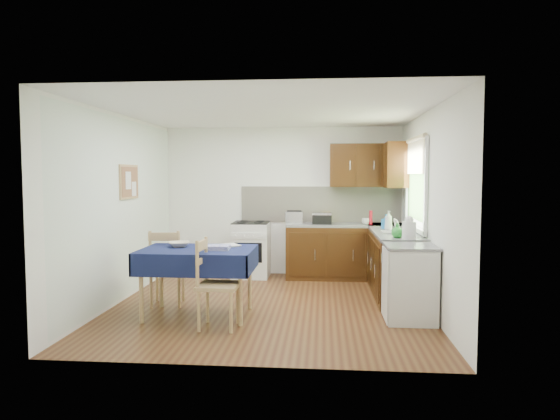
# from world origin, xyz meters

# --- Properties ---
(floor) EXTENTS (4.20, 4.20, 0.00)m
(floor) POSITION_xyz_m (0.00, 0.00, 0.00)
(floor) COLOR #492413
(floor) RESTS_ON ground
(ceiling) EXTENTS (4.00, 4.20, 0.02)m
(ceiling) POSITION_xyz_m (0.00, 0.00, 2.50)
(ceiling) COLOR white
(ceiling) RESTS_ON wall_back
(wall_back) EXTENTS (4.00, 0.02, 2.50)m
(wall_back) POSITION_xyz_m (0.00, 2.10, 1.25)
(wall_back) COLOR white
(wall_back) RESTS_ON ground
(wall_front) EXTENTS (4.00, 0.02, 2.50)m
(wall_front) POSITION_xyz_m (0.00, -2.10, 1.25)
(wall_front) COLOR white
(wall_front) RESTS_ON ground
(wall_left) EXTENTS (0.02, 4.20, 2.50)m
(wall_left) POSITION_xyz_m (-2.00, 0.00, 1.25)
(wall_left) COLOR white
(wall_left) RESTS_ON ground
(wall_right) EXTENTS (0.02, 4.20, 2.50)m
(wall_right) POSITION_xyz_m (2.00, 0.00, 1.25)
(wall_right) COLOR white
(wall_right) RESTS_ON ground
(base_cabinets) EXTENTS (1.90, 2.30, 0.86)m
(base_cabinets) POSITION_xyz_m (1.36, 1.26, 0.43)
(base_cabinets) COLOR black
(base_cabinets) RESTS_ON ground
(worktop_back) EXTENTS (1.90, 0.60, 0.04)m
(worktop_back) POSITION_xyz_m (1.05, 1.80, 0.88)
(worktop_back) COLOR slate
(worktop_back) RESTS_ON base_cabinets
(worktop_right) EXTENTS (0.60, 1.70, 0.04)m
(worktop_right) POSITION_xyz_m (1.70, 0.65, 0.88)
(worktop_right) COLOR slate
(worktop_right) RESTS_ON base_cabinets
(worktop_corner) EXTENTS (0.60, 0.60, 0.04)m
(worktop_corner) POSITION_xyz_m (1.70, 1.80, 0.88)
(worktop_corner) COLOR slate
(worktop_corner) RESTS_ON base_cabinets
(splashback) EXTENTS (2.70, 0.02, 0.60)m
(splashback) POSITION_xyz_m (0.65, 2.08, 1.20)
(splashback) COLOR beige
(splashback) RESTS_ON wall_back
(upper_cabinets) EXTENTS (1.20, 0.85, 0.70)m
(upper_cabinets) POSITION_xyz_m (1.52, 1.80, 1.85)
(upper_cabinets) COLOR black
(upper_cabinets) RESTS_ON wall_back
(stove) EXTENTS (0.60, 0.61, 0.92)m
(stove) POSITION_xyz_m (-0.50, 1.80, 0.46)
(stove) COLOR white
(stove) RESTS_ON ground
(window) EXTENTS (0.04, 1.48, 1.26)m
(window) POSITION_xyz_m (1.97, 0.70, 1.65)
(window) COLOR #345B25
(window) RESTS_ON wall_right
(fridge) EXTENTS (0.58, 0.60, 0.89)m
(fridge) POSITION_xyz_m (1.70, -0.55, 0.44)
(fridge) COLOR white
(fridge) RESTS_ON ground
(corkboard) EXTENTS (0.04, 0.62, 0.47)m
(corkboard) POSITION_xyz_m (-1.97, 0.30, 1.60)
(corkboard) COLOR tan
(corkboard) RESTS_ON wall_left
(dining_table) EXTENTS (1.34, 0.91, 0.81)m
(dining_table) POSITION_xyz_m (-0.80, -0.56, 0.71)
(dining_table) COLOR #101040
(dining_table) RESTS_ON ground
(chair_far) EXTENTS (0.49, 0.49, 0.99)m
(chair_far) POSITION_xyz_m (-1.33, -0.12, 0.52)
(chair_far) COLOR tan
(chair_far) RESTS_ON ground
(chair_near) EXTENTS (0.45, 0.45, 0.99)m
(chair_near) POSITION_xyz_m (-0.51, -1.00, 0.52)
(chair_near) COLOR tan
(chair_near) RESTS_ON ground
(toaster) EXTENTS (0.28, 0.17, 0.21)m
(toaster) POSITION_xyz_m (0.22, 1.81, 1.00)
(toaster) COLOR silver
(toaster) RESTS_ON worktop_back
(sandwich_press) EXTENTS (0.31, 0.27, 0.18)m
(sandwich_press) POSITION_xyz_m (0.68, 1.75, 0.99)
(sandwich_press) COLOR black
(sandwich_press) RESTS_ON worktop_back
(sauce_bottle) EXTENTS (0.05, 0.05, 0.23)m
(sauce_bottle) POSITION_xyz_m (1.45, 1.67, 1.01)
(sauce_bottle) COLOR red
(sauce_bottle) RESTS_ON worktop_back
(yellow_packet) EXTENTS (0.13, 0.09, 0.18)m
(yellow_packet) POSITION_xyz_m (0.75, 1.96, 0.99)
(yellow_packet) COLOR gold
(yellow_packet) RESTS_ON worktop_back
(dish_rack) EXTENTS (0.41, 0.31, 0.19)m
(dish_rack) POSITION_xyz_m (1.70, 0.54, 0.92)
(dish_rack) COLOR #929297
(dish_rack) RESTS_ON worktop_right
(kettle) EXTENTS (0.17, 0.17, 0.29)m
(kettle) POSITION_xyz_m (1.76, -0.10, 1.03)
(kettle) COLOR white
(kettle) RESTS_ON worktop_right
(cup) EXTENTS (0.16, 0.16, 0.10)m
(cup) POSITION_xyz_m (1.38, 1.71, 0.95)
(cup) COLOR silver
(cup) RESTS_ON worktop_back
(soap_bottle_a) EXTENTS (0.14, 0.14, 0.28)m
(soap_bottle_a) POSITION_xyz_m (1.63, 0.89, 1.04)
(soap_bottle_a) COLOR white
(soap_bottle_a) RESTS_ON worktop_right
(soap_bottle_b) EXTENTS (0.13, 0.13, 0.21)m
(soap_bottle_b) POSITION_xyz_m (1.62, 1.10, 1.01)
(soap_bottle_b) COLOR #227CC7
(soap_bottle_b) RESTS_ON worktop_right
(soap_bottle_c) EXTENTS (0.18, 0.18, 0.19)m
(soap_bottle_c) POSITION_xyz_m (1.63, 0.02, 0.99)
(soap_bottle_c) COLOR green
(soap_bottle_c) RESTS_ON worktop_right
(plate_bowl) EXTENTS (0.33, 0.33, 0.06)m
(plate_bowl) POSITION_xyz_m (-1.06, -0.44, 0.85)
(plate_bowl) COLOR beige
(plate_bowl) RESTS_ON dining_table
(book) EXTENTS (0.29, 0.31, 0.02)m
(book) POSITION_xyz_m (-0.52, -0.36, 0.82)
(book) COLOR white
(book) RESTS_ON dining_table
(spice_jar) EXTENTS (0.04, 0.04, 0.09)m
(spice_jar) POSITION_xyz_m (-0.77, -0.38, 0.86)
(spice_jar) COLOR #238031
(spice_jar) RESTS_ON dining_table
(tea_towel) EXTENTS (0.30, 0.24, 0.05)m
(tea_towel) POSITION_xyz_m (-0.55, -0.62, 0.84)
(tea_towel) COLOR navy
(tea_towel) RESTS_ON dining_table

